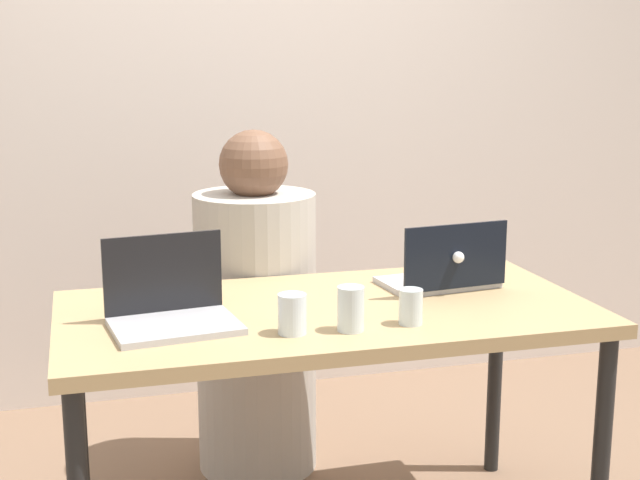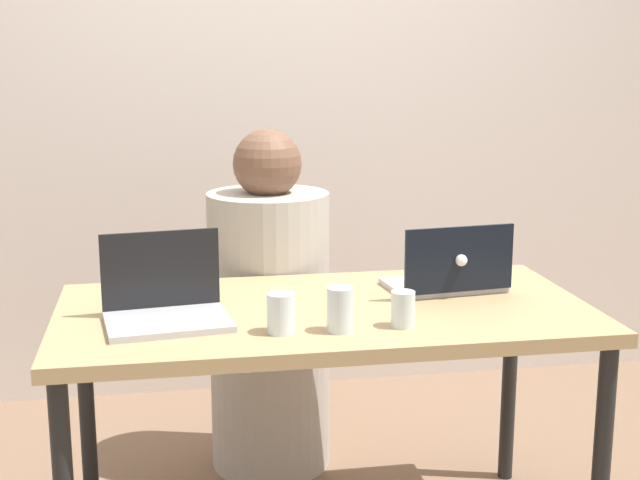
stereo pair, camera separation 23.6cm
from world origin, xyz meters
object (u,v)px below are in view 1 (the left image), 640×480
Objects in this scene: person_at_center at (256,322)px; water_glass_left at (292,317)px; laptop_back_right at (443,273)px; water_glass_right at (411,309)px; laptop_front_left at (171,307)px; water_glass_center at (351,312)px.

water_glass_left is (-0.06, -0.81, 0.26)m from person_at_center.
water_glass_right is (-0.23, -0.32, -0.00)m from laptop_back_right.
water_glass_left is 1.09× the size of water_glass_right.
laptop_back_right is at bearing 3.19° from laptop_front_left.
laptop_front_left is 3.67× the size of water_glass_right.
person_at_center is at bearing 107.92° from water_glass_right.
laptop_front_left is 0.97× the size of laptop_back_right.
laptop_back_right is 0.64m from water_glass_left.
laptop_front_left is 0.86m from laptop_back_right.
water_glass_left is at bearing -35.04° from laptop_front_left.
water_glass_left is 0.33m from water_glass_right.
laptop_back_right is 3.47× the size of water_glass_left.
laptop_back_right is at bearing 39.30° from water_glass_center.
water_glass_center is at bearing 32.76° from laptop_back_right.
laptop_front_left reaches higher than laptop_back_right.
water_glass_right is at bearing 47.60° from laptop_back_right.
water_glass_right is at bearing -0.85° from water_glass_left.
laptop_front_left is at bearing 3.94° from laptop_back_right.
laptop_front_left is at bearing 159.14° from water_glass_center.
water_glass_center is at bearing 96.05° from person_at_center.
water_glass_center reaches higher than water_glass_left.
person_at_center is at bearing -51.76° from laptop_back_right.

